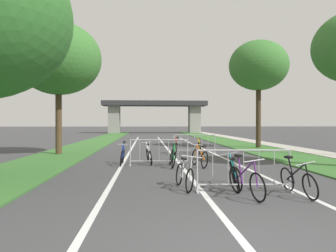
{
  "coord_description": "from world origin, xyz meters",
  "views": [
    {
      "loc": [
        -1.38,
        -4.02,
        1.71
      ],
      "look_at": [
        -0.11,
        15.04,
        1.53
      ],
      "focal_mm": 34.78,
      "sensor_mm": 36.0,
      "label": 1
    }
  ],
  "objects_px": {
    "tree_left_pine_far": "(58,59)",
    "bicycle_purple_6": "(246,181)",
    "crowd_barrier_nearest": "(243,171)",
    "tree_right_pine_near": "(259,66)",
    "bicycle_blue_9": "(123,156)",
    "bicycle_red_2": "(175,147)",
    "bicycle_orange_0": "(200,157)",
    "bicycle_green_1": "(173,158)",
    "bicycle_black_3": "(297,181)",
    "bicycle_silver_5": "(184,175)",
    "crowd_barrier_third": "(195,144)",
    "bicycle_white_7": "(149,156)",
    "bicycle_teal_4": "(234,175)",
    "crowd_barrier_second": "(159,153)",
    "bicycle_yellow_8": "(200,147)"
  },
  "relations": [
    {
      "from": "crowd_barrier_second",
      "to": "bicycle_silver_5",
      "type": "xyz_separation_m",
      "value": [
        0.48,
        -4.63,
        -0.17
      ]
    },
    {
      "from": "bicycle_red_2",
      "to": "bicycle_silver_5",
      "type": "bearing_deg",
      "value": -95.28
    },
    {
      "from": "bicycle_white_7",
      "to": "bicycle_yellow_8",
      "type": "height_order",
      "value": "bicycle_yellow_8"
    },
    {
      "from": "bicycle_green_1",
      "to": "bicycle_silver_5",
      "type": "relative_size",
      "value": 1.03
    },
    {
      "from": "crowd_barrier_second",
      "to": "bicycle_red_2",
      "type": "bearing_deg",
      "value": 77.21
    },
    {
      "from": "bicycle_black_3",
      "to": "bicycle_blue_9",
      "type": "distance_m",
      "value": 7.48
    },
    {
      "from": "bicycle_green_1",
      "to": "bicycle_black_3",
      "type": "relative_size",
      "value": 1.03
    },
    {
      "from": "crowd_barrier_third",
      "to": "bicycle_blue_9",
      "type": "distance_m",
      "value": 5.99
    },
    {
      "from": "bicycle_teal_4",
      "to": "bicycle_purple_6",
      "type": "bearing_deg",
      "value": -80.69
    },
    {
      "from": "crowd_barrier_third",
      "to": "bicycle_white_7",
      "type": "height_order",
      "value": "crowd_barrier_third"
    },
    {
      "from": "tree_right_pine_near",
      "to": "bicycle_white_7",
      "type": "height_order",
      "value": "tree_right_pine_near"
    },
    {
      "from": "bicycle_silver_5",
      "to": "bicycle_white_7",
      "type": "distance_m",
      "value": 5.29
    },
    {
      "from": "bicycle_red_2",
      "to": "bicycle_green_1",
      "type": "bearing_deg",
      "value": -97.72
    },
    {
      "from": "bicycle_white_7",
      "to": "bicycle_yellow_8",
      "type": "bearing_deg",
      "value": 49.64
    },
    {
      "from": "tree_left_pine_far",
      "to": "bicycle_teal_4",
      "type": "relative_size",
      "value": 4.08
    },
    {
      "from": "crowd_barrier_third",
      "to": "bicycle_black_3",
      "type": "height_order",
      "value": "crowd_barrier_third"
    },
    {
      "from": "bicycle_silver_5",
      "to": "bicycle_yellow_8",
      "type": "height_order",
      "value": "bicycle_yellow_8"
    },
    {
      "from": "bicycle_green_1",
      "to": "bicycle_black_3",
      "type": "distance_m",
      "value": 5.74
    },
    {
      "from": "bicycle_black_3",
      "to": "bicycle_silver_5",
      "type": "relative_size",
      "value": 1.0
    },
    {
      "from": "tree_left_pine_far",
      "to": "bicycle_orange_0",
      "type": "xyz_separation_m",
      "value": [
        6.76,
        -5.17,
        -4.77
      ]
    },
    {
      "from": "bicycle_silver_5",
      "to": "bicycle_blue_9",
      "type": "relative_size",
      "value": 0.96
    },
    {
      "from": "bicycle_orange_0",
      "to": "bicycle_yellow_8",
      "type": "bearing_deg",
      "value": 69.0
    },
    {
      "from": "bicycle_purple_6",
      "to": "crowd_barrier_nearest",
      "type": "bearing_deg",
      "value": -113.85
    },
    {
      "from": "tree_left_pine_far",
      "to": "bicycle_purple_6",
      "type": "xyz_separation_m",
      "value": [
        6.96,
        -10.42,
        -4.75
      ]
    },
    {
      "from": "tree_left_pine_far",
      "to": "bicycle_teal_4",
      "type": "xyz_separation_m",
      "value": [
        6.97,
        -9.43,
        -4.76
      ]
    },
    {
      "from": "tree_right_pine_near",
      "to": "bicycle_black_3",
      "type": "bearing_deg",
      "value": -105.89
    },
    {
      "from": "tree_right_pine_near",
      "to": "bicycle_purple_6",
      "type": "distance_m",
      "value": 15.98
    },
    {
      "from": "tree_left_pine_far",
      "to": "tree_right_pine_near",
      "type": "xyz_separation_m",
      "value": [
        12.24,
        3.74,
        0.43
      ]
    },
    {
      "from": "bicycle_purple_6",
      "to": "bicycle_yellow_8",
      "type": "bearing_deg",
      "value": -105.47
    },
    {
      "from": "tree_right_pine_near",
      "to": "bicycle_yellow_8",
      "type": "relative_size",
      "value": 4.4
    },
    {
      "from": "bicycle_green_1",
      "to": "bicycle_teal_4",
      "type": "distance_m",
      "value": 4.43
    },
    {
      "from": "bicycle_red_2",
      "to": "bicycle_blue_9",
      "type": "height_order",
      "value": "bicycle_red_2"
    },
    {
      "from": "bicycle_purple_6",
      "to": "bicycle_yellow_8",
      "type": "relative_size",
      "value": 0.99
    },
    {
      "from": "tree_right_pine_near",
      "to": "bicycle_blue_9",
      "type": "xyz_separation_m",
      "value": [
        -8.52,
        -8.12,
        -5.2
      ]
    },
    {
      "from": "bicycle_red_2",
      "to": "bicycle_teal_4",
      "type": "xyz_separation_m",
      "value": [
        0.73,
        -9.32,
        -0.02
      ]
    },
    {
      "from": "crowd_barrier_third",
      "to": "bicycle_yellow_8",
      "type": "distance_m",
      "value": 0.45
    },
    {
      "from": "bicycle_orange_0",
      "to": "bicycle_purple_6",
      "type": "xyz_separation_m",
      "value": [
        0.2,
        -5.26,
        0.02
      ]
    },
    {
      "from": "crowd_barrier_nearest",
      "to": "bicycle_red_2",
      "type": "distance_m",
      "value": 9.76
    },
    {
      "from": "crowd_barrier_nearest",
      "to": "bicycle_teal_4",
      "type": "relative_size",
      "value": 1.37
    },
    {
      "from": "bicycle_teal_4",
      "to": "bicycle_purple_6",
      "type": "distance_m",
      "value": 0.99
    },
    {
      "from": "bicycle_orange_0",
      "to": "bicycle_silver_5",
      "type": "height_order",
      "value": "bicycle_silver_5"
    },
    {
      "from": "bicycle_green_1",
      "to": "bicycle_purple_6",
      "type": "bearing_deg",
      "value": -77.58
    },
    {
      "from": "bicycle_red_2",
      "to": "bicycle_yellow_8",
      "type": "distance_m",
      "value": 1.39
    },
    {
      "from": "bicycle_blue_9",
      "to": "crowd_barrier_second",
      "type": "bearing_deg",
      "value": 166.48
    },
    {
      "from": "tree_right_pine_near",
      "to": "bicycle_blue_9",
      "type": "bearing_deg",
      "value": -136.39
    },
    {
      "from": "bicycle_red_2",
      "to": "bicycle_yellow_8",
      "type": "relative_size",
      "value": 1.07
    },
    {
      "from": "crowd_barrier_third",
      "to": "bicycle_red_2",
      "type": "xyz_separation_m",
      "value": [
        -1.15,
        -0.47,
        -0.14
      ]
    },
    {
      "from": "crowd_barrier_nearest",
      "to": "bicycle_orange_0",
      "type": "height_order",
      "value": "crowd_barrier_nearest"
    },
    {
      "from": "bicycle_white_7",
      "to": "bicycle_red_2",
      "type": "bearing_deg",
      "value": 64.21
    },
    {
      "from": "tree_left_pine_far",
      "to": "crowd_barrier_nearest",
      "type": "height_order",
      "value": "tree_left_pine_far"
    }
  ]
}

